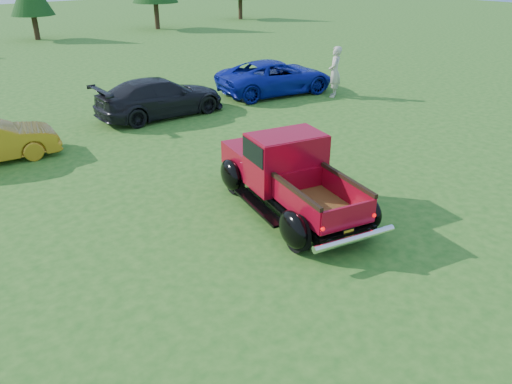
% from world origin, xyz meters
% --- Properties ---
extents(ground, '(120.00, 120.00, 0.00)m').
position_xyz_m(ground, '(0.00, 0.00, 0.00)').
color(ground, '#235919').
rests_on(ground, ground).
extents(pickup_truck, '(3.02, 4.89, 1.72)m').
position_xyz_m(pickup_truck, '(2.11, 0.98, 0.81)').
color(pickup_truck, black).
rests_on(pickup_truck, ground).
extents(show_car_grey, '(4.73, 2.08, 1.35)m').
position_xyz_m(show_car_grey, '(3.50, 9.03, 0.68)').
color(show_car_grey, black).
rests_on(show_car_grey, ground).
extents(show_car_blue, '(5.26, 3.18, 1.37)m').
position_xyz_m(show_car_blue, '(8.80, 8.78, 0.68)').
color(show_car_blue, '#0D1994').
rests_on(show_car_blue, ground).
extents(spectator, '(0.87, 0.83, 2.01)m').
position_xyz_m(spectator, '(10.28, 6.89, 1.00)').
color(spectator, '#B5AF9D').
rests_on(spectator, ground).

